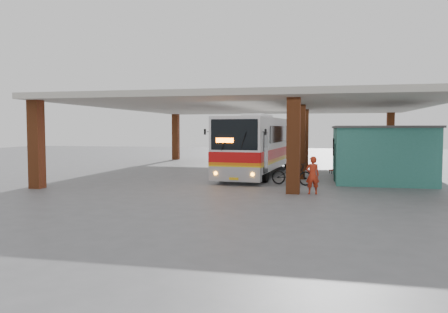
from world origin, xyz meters
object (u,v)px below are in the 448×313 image
Objects in this scene: coach_bus at (261,145)px; pedestrian at (313,175)px; red_chair at (335,168)px; motorcycle at (292,174)px.

coach_bus is 9.22m from pedestrian.
motorcycle is at bearing -129.92° from red_chair.
coach_bus reaches higher than pedestrian.
coach_bus is 5.10m from red_chair.
pedestrian is (1.12, -3.04, 0.28)m from motorcycle.
coach_bus is 7.84× the size of pedestrian.
pedestrian is at bearing -63.12° from coach_bus.
motorcycle is 3.25m from pedestrian.
red_chair is at bearing -8.57° from motorcycle.
pedestrian reaches higher than red_chair.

